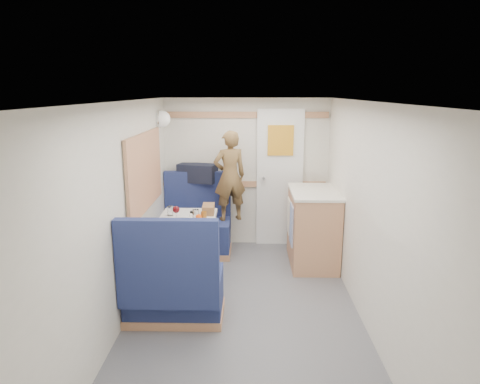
{
  "coord_description": "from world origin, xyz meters",
  "views": [
    {
      "loc": [
        0.05,
        -3.46,
        2.09
      ],
      "look_at": [
        -0.06,
        0.9,
        1.05
      ],
      "focal_mm": 32.0,
      "sensor_mm": 36.0,
      "label": 1
    }
  ],
  "objects_px": {
    "bench_near": "(174,291)",
    "tumbler_left": "(158,225)",
    "beer_glass": "(204,216)",
    "person": "(230,176)",
    "wine_glass": "(176,210)",
    "dinette_table": "(186,233)",
    "bench_far": "(197,231)",
    "bread_loaf": "(208,209)",
    "cheese_block": "(194,223)",
    "salt_grinder": "(191,218)",
    "duffel_bag": "(198,173)",
    "tumbler_right": "(196,215)",
    "dome_light": "(162,119)",
    "tray": "(200,223)",
    "orange_fruit": "(199,217)",
    "pepper_grinder": "(192,216)",
    "galley_counter": "(313,227)",
    "tumbler_mid": "(170,211)"
  },
  "relations": [
    {
      "from": "tumbler_right",
      "to": "beer_glass",
      "type": "height_order",
      "value": "tumbler_right"
    },
    {
      "from": "tumbler_left",
      "to": "person",
      "type": "bearing_deg",
      "value": 62.17
    },
    {
      "from": "pepper_grinder",
      "to": "salt_grinder",
      "type": "relative_size",
      "value": 1.13
    },
    {
      "from": "bench_far",
      "to": "tumbler_left",
      "type": "relative_size",
      "value": 10.33
    },
    {
      "from": "salt_grinder",
      "to": "bread_loaf",
      "type": "height_order",
      "value": "bread_loaf"
    },
    {
      "from": "galley_counter",
      "to": "tumbler_mid",
      "type": "relative_size",
      "value": 8.55
    },
    {
      "from": "bench_near",
      "to": "beer_glass",
      "type": "relative_size",
      "value": 10.99
    },
    {
      "from": "duffel_bag",
      "to": "tumbler_right",
      "type": "relative_size",
      "value": 4.32
    },
    {
      "from": "dinette_table",
      "to": "bench_far",
      "type": "xyz_separation_m",
      "value": [
        -0.0,
        0.86,
        -0.27
      ]
    },
    {
      "from": "person",
      "to": "wine_glass",
      "type": "height_order",
      "value": "person"
    },
    {
      "from": "bench_near",
      "to": "tumbler_left",
      "type": "relative_size",
      "value": 10.33
    },
    {
      "from": "bench_near",
      "to": "dome_light",
      "type": "bearing_deg",
      "value": 102.82
    },
    {
      "from": "orange_fruit",
      "to": "bench_near",
      "type": "bearing_deg",
      "value": -101.05
    },
    {
      "from": "tumbler_right",
      "to": "dinette_table",
      "type": "bearing_deg",
      "value": 169.93
    },
    {
      "from": "bench_near",
      "to": "galley_counter",
      "type": "xyz_separation_m",
      "value": [
        1.47,
        1.41,
        0.17
      ]
    },
    {
      "from": "duffel_bag",
      "to": "dinette_table",
      "type": "bearing_deg",
      "value": -74.03
    },
    {
      "from": "tray",
      "to": "dinette_table",
      "type": "bearing_deg",
      "value": 137.73
    },
    {
      "from": "wine_glass",
      "to": "tumbler_left",
      "type": "distance_m",
      "value": 0.34
    },
    {
      "from": "dinette_table",
      "to": "pepper_grinder",
      "type": "bearing_deg",
      "value": -20.19
    },
    {
      "from": "dinette_table",
      "to": "tumbler_right",
      "type": "distance_m",
      "value": 0.24
    },
    {
      "from": "person",
      "to": "wine_glass",
      "type": "bearing_deg",
      "value": 41.55
    },
    {
      "from": "person",
      "to": "orange_fruit",
      "type": "relative_size",
      "value": 17.45
    },
    {
      "from": "dinette_table",
      "to": "bench_near",
      "type": "relative_size",
      "value": 0.88
    },
    {
      "from": "dome_light",
      "to": "galley_counter",
      "type": "height_order",
      "value": "dome_light"
    },
    {
      "from": "dome_light",
      "to": "bench_far",
      "type": "bearing_deg",
      "value": 2.12
    },
    {
      "from": "orange_fruit",
      "to": "pepper_grinder",
      "type": "distance_m",
      "value": 0.11
    },
    {
      "from": "duffel_bag",
      "to": "salt_grinder",
      "type": "bearing_deg",
      "value": -70.78
    },
    {
      "from": "wine_glass",
      "to": "person",
      "type": "bearing_deg",
      "value": 60.96
    },
    {
      "from": "bench_far",
      "to": "dome_light",
      "type": "xyz_separation_m",
      "value": [
        -0.39,
        -0.01,
        1.45
      ]
    },
    {
      "from": "dinette_table",
      "to": "cheese_block",
      "type": "distance_m",
      "value": 0.33
    },
    {
      "from": "cheese_block",
      "to": "duffel_bag",
      "type": "bearing_deg",
      "value": 95.01
    },
    {
      "from": "bread_loaf",
      "to": "cheese_block",
      "type": "bearing_deg",
      "value": -102.51
    },
    {
      "from": "cheese_block",
      "to": "tray",
      "type": "bearing_deg",
      "value": 62.13
    },
    {
      "from": "tumbler_left",
      "to": "dome_light",
      "type": "bearing_deg",
      "value": 97.67
    },
    {
      "from": "orange_fruit",
      "to": "wine_glass",
      "type": "relative_size",
      "value": 0.4
    },
    {
      "from": "bench_far",
      "to": "person",
      "type": "bearing_deg",
      "value": 2.59
    },
    {
      "from": "tumbler_right",
      "to": "bread_loaf",
      "type": "height_order",
      "value": "tumbler_right"
    },
    {
      "from": "dome_light",
      "to": "salt_grinder",
      "type": "distance_m",
      "value": 1.44
    },
    {
      "from": "wine_glass",
      "to": "bread_loaf",
      "type": "height_order",
      "value": "wine_glass"
    },
    {
      "from": "orange_fruit",
      "to": "tumbler_right",
      "type": "height_order",
      "value": "tumbler_right"
    },
    {
      "from": "person",
      "to": "bench_far",
      "type": "bearing_deg",
      "value": -16.82
    },
    {
      "from": "duffel_bag",
      "to": "pepper_grinder",
      "type": "height_order",
      "value": "duffel_bag"
    },
    {
      "from": "galley_counter",
      "to": "orange_fruit",
      "type": "relative_size",
      "value": 13.85
    },
    {
      "from": "bench_far",
      "to": "dome_light",
      "type": "relative_size",
      "value": 5.25
    },
    {
      "from": "bench_near",
      "to": "tumbler_left",
      "type": "distance_m",
      "value": 0.72
    },
    {
      "from": "cheese_block",
      "to": "beer_glass",
      "type": "height_order",
      "value": "beer_glass"
    },
    {
      "from": "tray",
      "to": "wine_glass",
      "type": "xyz_separation_m",
      "value": [
        -0.26,
        0.08,
        0.11
      ]
    },
    {
      "from": "bench_far",
      "to": "tumbler_mid",
      "type": "bearing_deg",
      "value": -105.25
    },
    {
      "from": "tumbler_right",
      "to": "bread_loaf",
      "type": "xyz_separation_m",
      "value": [
        0.11,
        0.25,
        -0.01
      ]
    },
    {
      "from": "bench_near",
      "to": "salt_grinder",
      "type": "bearing_deg",
      "value": 84.86
    }
  ]
}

